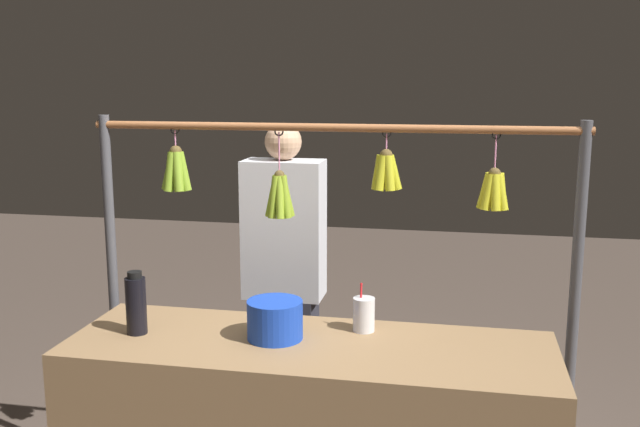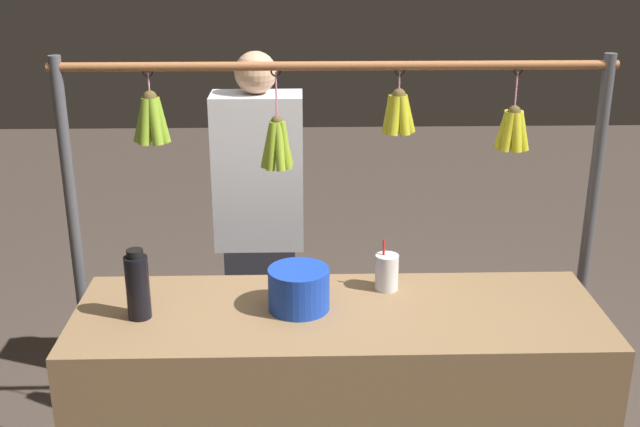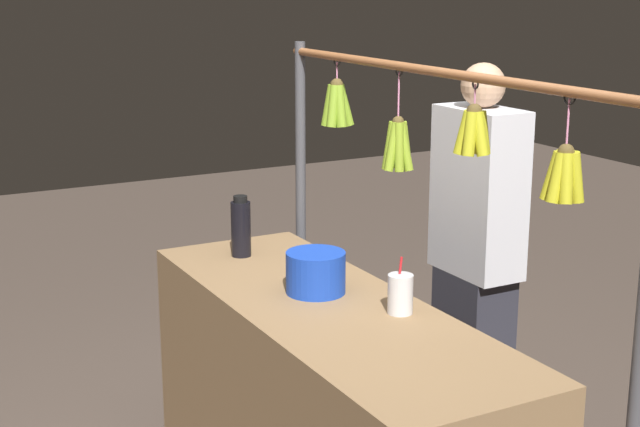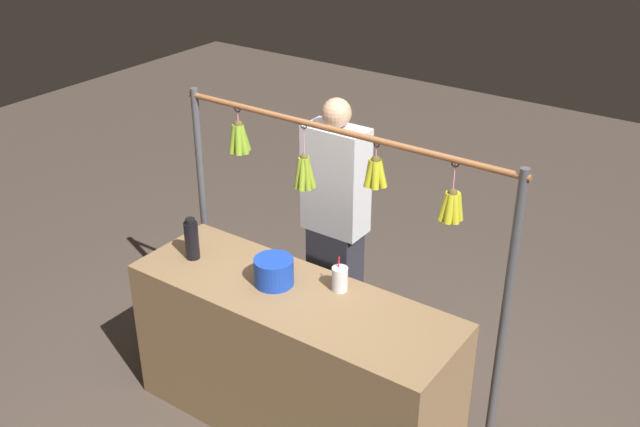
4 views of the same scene
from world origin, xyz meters
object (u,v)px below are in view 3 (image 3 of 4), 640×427
Objects in this scene: water_bottle at (241,228)px; blue_bucket at (316,272)px; vendor_person at (476,265)px; drink_cup at (400,294)px.

blue_bucket is at bearing -174.65° from water_bottle.
vendor_person is at bearing -78.29° from blue_bucket.
water_bottle is at bearing 5.35° from blue_bucket.
blue_bucket is 1.11× the size of drink_cup.
water_bottle is 0.95m from vendor_person.
drink_cup is (-0.31, -0.14, -0.01)m from blue_bucket.
vendor_person reaches higher than water_bottle.
water_bottle is 1.17× the size of blue_bucket.
vendor_person reaches higher than blue_bucket.
water_bottle is at bearing 67.88° from vendor_person.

